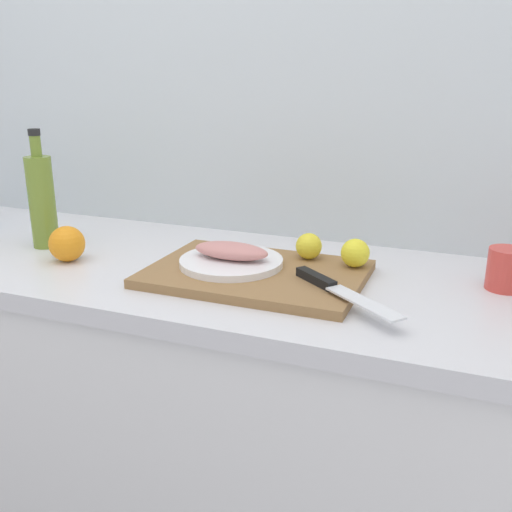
% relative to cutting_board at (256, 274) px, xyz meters
% --- Properties ---
extents(back_wall, '(3.20, 0.05, 2.50)m').
position_rel_cutting_board_xyz_m(back_wall, '(-0.17, 0.36, 0.34)').
color(back_wall, silver).
rests_on(back_wall, ground_plane).
extents(kitchen_counter, '(2.00, 0.60, 0.90)m').
position_rel_cutting_board_xyz_m(kitchen_counter, '(-0.17, 0.03, -0.46)').
color(kitchen_counter, white).
rests_on(kitchen_counter, ground_plane).
extents(cutting_board, '(0.45, 0.32, 0.02)m').
position_rel_cutting_board_xyz_m(cutting_board, '(0.00, 0.00, 0.00)').
color(cutting_board, olive).
rests_on(cutting_board, kitchen_counter).
extents(white_plate, '(0.23, 0.23, 0.01)m').
position_rel_cutting_board_xyz_m(white_plate, '(-0.06, 0.01, 0.02)').
color(white_plate, white).
rests_on(white_plate, cutting_board).
extents(fish_fillet, '(0.17, 0.07, 0.04)m').
position_rel_cutting_board_xyz_m(fish_fillet, '(-0.06, 0.01, 0.04)').
color(fish_fillet, tan).
rests_on(fish_fillet, white_plate).
extents(chef_knife, '(0.25, 0.20, 0.02)m').
position_rel_cutting_board_xyz_m(chef_knife, '(0.18, -0.06, 0.02)').
color(chef_knife, silver).
rests_on(chef_knife, cutting_board).
extents(lemon_0, '(0.06, 0.06, 0.06)m').
position_rel_cutting_board_xyz_m(lemon_0, '(0.08, 0.11, 0.04)').
color(lemon_0, yellow).
rests_on(lemon_0, cutting_board).
extents(lemon_1, '(0.06, 0.06, 0.06)m').
position_rel_cutting_board_xyz_m(lemon_1, '(0.19, 0.10, 0.04)').
color(lemon_1, yellow).
rests_on(lemon_1, cutting_board).
extents(olive_oil_bottle, '(0.06, 0.06, 0.29)m').
position_rel_cutting_board_xyz_m(olive_oil_bottle, '(-0.58, 0.03, 0.11)').
color(olive_oil_bottle, olive).
rests_on(olive_oil_bottle, kitchen_counter).
extents(coffee_mug_0, '(0.11, 0.07, 0.09)m').
position_rel_cutting_board_xyz_m(coffee_mug_0, '(0.50, 0.13, 0.03)').
color(coffee_mug_0, '#CC3F38').
rests_on(coffee_mug_0, kitchen_counter).
extents(orange_1, '(0.08, 0.08, 0.08)m').
position_rel_cutting_board_xyz_m(orange_1, '(-0.45, -0.05, 0.03)').
color(orange_1, orange).
rests_on(orange_1, kitchen_counter).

